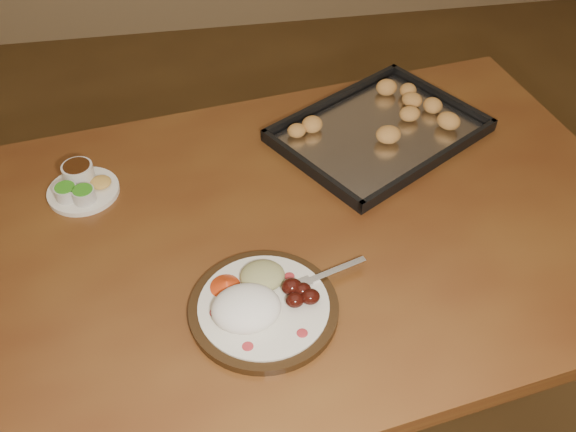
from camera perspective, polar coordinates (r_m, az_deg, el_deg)
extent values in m
plane|color=brown|center=(2.02, -0.12, -10.48)|extent=(4.00, 4.00, 0.00)
cube|color=brown|center=(1.27, -1.26, -1.94)|extent=(1.62, 1.11, 0.04)
cylinder|color=#553619|center=(2.01, 14.45, 2.46)|extent=(0.07, 0.07, 0.71)
cylinder|color=black|center=(1.12, -2.17, -8.22)|extent=(0.26, 0.26, 0.02)
cylinder|color=silver|center=(1.11, -2.18, -7.95)|extent=(0.23, 0.23, 0.01)
ellipsoid|color=#AF2A30|center=(1.06, -3.60, -11.49)|extent=(0.02, 0.02, 0.00)
ellipsoid|color=#AF2A30|center=(1.07, 1.27, -10.36)|extent=(0.02, 0.02, 0.00)
ellipsoid|color=#AF2A30|center=(1.15, 0.12, -5.37)|extent=(0.02, 0.02, 0.00)
ellipsoid|color=#AF2A30|center=(1.11, -6.51, -8.53)|extent=(0.02, 0.02, 0.00)
ellipsoid|color=white|center=(1.09, -3.74, -8.18)|extent=(0.14, 0.13, 0.05)
ellipsoid|color=#3E0D08|center=(1.10, 0.62, -7.48)|extent=(0.03, 0.03, 0.02)
ellipsoid|color=#3E0D08|center=(1.11, 1.28, -6.59)|extent=(0.03, 0.03, 0.02)
ellipsoid|color=#3E0D08|center=(1.12, 0.33, -6.30)|extent=(0.03, 0.03, 0.02)
ellipsoid|color=#3E0D08|center=(1.10, 2.00, -7.19)|extent=(0.03, 0.03, 0.02)
ellipsoid|color=tan|center=(1.14, -2.29, -5.34)|extent=(0.10, 0.09, 0.03)
cone|color=red|center=(1.13, -5.49, -6.05)|extent=(0.08, 0.08, 0.03)
cube|color=silver|center=(1.16, 4.22, -4.87)|extent=(0.12, 0.05, 0.00)
cube|color=silver|center=(1.13, 1.28, -6.00)|extent=(0.04, 0.03, 0.00)
cylinder|color=silver|center=(1.12, 0.49, -6.70)|extent=(0.03, 0.01, 0.00)
cylinder|color=silver|center=(1.13, 0.36, -6.50)|extent=(0.03, 0.01, 0.00)
cylinder|color=silver|center=(1.13, 0.22, -6.30)|extent=(0.03, 0.01, 0.00)
cylinder|color=silver|center=(1.13, 0.08, -6.10)|extent=(0.03, 0.01, 0.00)
cylinder|color=white|center=(1.40, -17.72, 2.13)|extent=(0.15, 0.15, 0.01)
cylinder|color=beige|center=(1.37, -19.11, 1.99)|extent=(0.05, 0.05, 0.03)
cylinder|color=#37991E|center=(1.36, -19.24, 2.42)|extent=(0.04, 0.04, 0.00)
cylinder|color=beige|center=(1.36, -17.68, 1.78)|extent=(0.05, 0.05, 0.03)
cylinder|color=#37991E|center=(1.35, -17.81, 2.22)|extent=(0.04, 0.04, 0.00)
cylinder|color=silver|center=(1.41, -18.14, 3.68)|extent=(0.06, 0.06, 0.04)
cylinder|color=#331909|center=(1.40, -18.30, 4.25)|extent=(0.05, 0.05, 0.00)
ellipsoid|color=#EEC254|center=(1.39, -16.32, 2.91)|extent=(0.04, 0.04, 0.02)
cube|color=black|center=(1.50, 8.11, 7.22)|extent=(0.54, 0.50, 0.01)
cube|color=black|center=(1.58, 4.02, 10.28)|extent=(0.38, 0.23, 0.02)
cube|color=black|center=(1.42, 12.72, 4.70)|extent=(0.38, 0.23, 0.02)
cube|color=black|center=(1.63, 13.41, 10.41)|extent=(0.17, 0.28, 0.02)
cube|color=black|center=(1.37, 1.98, 4.30)|extent=(0.17, 0.28, 0.02)
cube|color=silver|center=(1.50, 8.13, 7.39)|extent=(0.50, 0.46, 0.00)
ellipsoid|color=#E19C4E|center=(1.52, 9.64, 8.74)|extent=(0.05, 0.05, 0.03)
ellipsoid|color=#E19C4E|center=(1.56, 9.30, 9.92)|extent=(0.07, 0.07, 0.03)
ellipsoid|color=#E19C4E|center=(1.54, 5.94, 9.80)|extent=(0.05, 0.06, 0.03)
ellipsoid|color=#E19C4E|center=(1.47, 5.04, 7.83)|extent=(0.06, 0.07, 0.03)
ellipsoid|color=#E19C4E|center=(1.44, 4.92, 7.18)|extent=(0.06, 0.06, 0.03)
ellipsoid|color=#E19C4E|center=(1.45, 7.18, 6.99)|extent=(0.06, 0.06, 0.03)
ellipsoid|color=#E19C4E|center=(1.42, 8.31, 6.02)|extent=(0.06, 0.07, 0.03)
ellipsoid|color=#E19C4E|center=(1.45, 11.32, 6.40)|extent=(0.05, 0.06, 0.03)
ellipsoid|color=#E19C4E|center=(1.53, 11.86, 8.80)|extent=(0.07, 0.07, 0.03)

